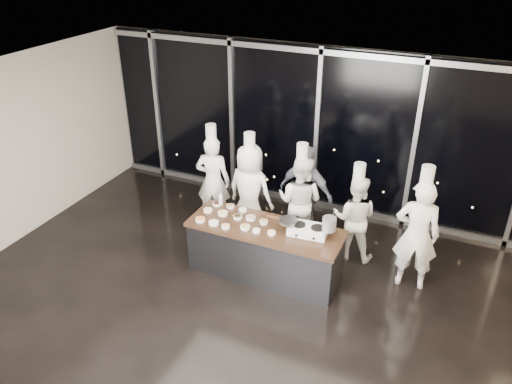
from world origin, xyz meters
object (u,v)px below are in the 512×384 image
demo_counter (265,250)px  chef_side (417,234)px  chef_right (354,217)px  stock_pot (329,224)px  guest (306,193)px  frying_pan (288,221)px  chef_center (300,201)px  stove (308,230)px  chef_left (250,191)px  chef_far_left (213,180)px

demo_counter → chef_side: 2.36m
chef_right → stock_pot: bearing=73.9°
stock_pot → guest: 1.49m
frying_pan → chef_center: 1.06m
stove → guest: (-0.46, 1.25, -0.08)m
chef_left → chef_right: chef_left is taller
stove → chef_center: 1.11m
chef_far_left → frying_pan: bearing=138.2°
chef_center → chef_right: (0.98, -0.04, -0.08)m
stock_pot → demo_counter: bearing=-173.9°
demo_counter → guest: 1.43m
chef_center → frying_pan: bearing=101.9°
chef_center → chef_side: chef_side is taller
demo_counter → frying_pan: (0.35, 0.06, 0.61)m
chef_right → chef_side: 1.11m
frying_pan → chef_left: 1.44m
stove → chef_side: size_ratio=0.30×
demo_counter → stock_pot: 1.21m
chef_right → frying_pan: bearing=45.2°
demo_counter → guest: guest is taller
stove → frying_pan: (-0.32, -0.04, 0.10)m
guest → frying_pan: bearing=107.6°
guest → chef_center: bearing=97.2°
frying_pan → chef_left: size_ratio=0.26×
frying_pan → stock_pot: (0.64, 0.05, 0.08)m
stove → frying_pan: frying_pan is taller
stove → chef_center: bearing=110.7°
chef_far_left → chef_left: chef_left is taller
chef_far_left → chef_right: (2.68, -0.05, -0.12)m
chef_center → chef_side: (2.01, -0.40, 0.08)m
frying_pan → guest: size_ratio=0.29×
frying_pan → chef_right: bearing=45.7°
frying_pan → chef_right: size_ratio=0.29×
demo_counter → chef_right: size_ratio=1.40×
frying_pan → chef_center: chef_center is taller
guest → demo_counter: bearing=92.6°
stock_pot → chef_far_left: chef_far_left is taller
stock_pot → chef_center: bearing=128.9°
demo_counter → chef_right: bearing=42.1°
guest → chef_side: bearing=173.0°
chef_left → guest: bearing=-153.3°
chef_center → chef_right: 0.98m
stock_pot → chef_right: bearing=79.2°
chef_side → chef_far_left: bearing=-13.5°
guest → chef_side: chef_side is taller
chef_far_left → guest: size_ratio=1.12×
stock_pot → chef_right: 1.03m
frying_pan → chef_center: size_ratio=0.27×
chef_center → guest: chef_center is taller
chef_far_left → chef_left: (0.79, -0.10, -0.00)m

